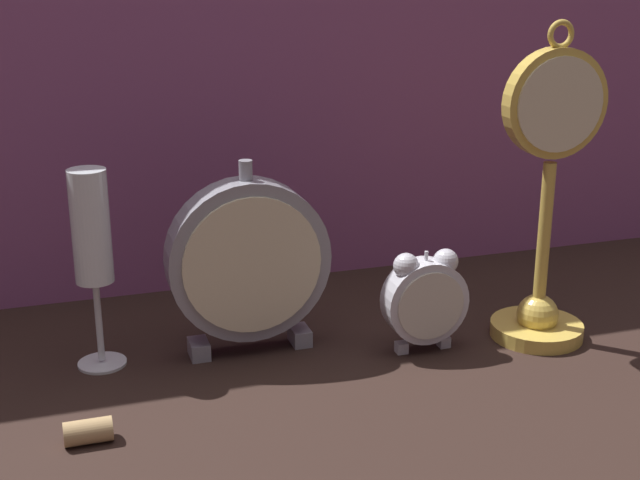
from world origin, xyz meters
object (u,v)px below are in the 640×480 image
alarm_clock_twin_bell (425,296)px  mantel_clock_silver (248,261)px  pocket_watch_on_stand (546,216)px  champagne_flute (92,242)px  wine_cork (88,431)px

alarm_clock_twin_bell → mantel_clock_silver: size_ratio=0.54×
alarm_clock_twin_bell → mantel_clock_silver: (-0.18, 0.06, 0.04)m
pocket_watch_on_stand → mantel_clock_silver: pocket_watch_on_stand is taller
champagne_flute → wine_cork: champagne_flute is taller
mantel_clock_silver → champagne_flute: (-0.16, 0.01, 0.03)m
pocket_watch_on_stand → champagne_flute: (-0.47, 0.08, -0.01)m
champagne_flute → wine_cork: (-0.02, -0.15, -0.12)m
champagne_flute → wine_cork: bearing=-98.9°
wine_cork → champagne_flute: bearing=81.1°
alarm_clock_twin_bell → champagne_flute: size_ratio=0.54×
pocket_watch_on_stand → alarm_clock_twin_bell: 0.16m
mantel_clock_silver → wine_cork: size_ratio=4.99×
mantel_clock_silver → pocket_watch_on_stand: bearing=-11.2°
wine_cork → pocket_watch_on_stand: bearing=8.9°
champagne_flute → wine_cork: size_ratio=4.97×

